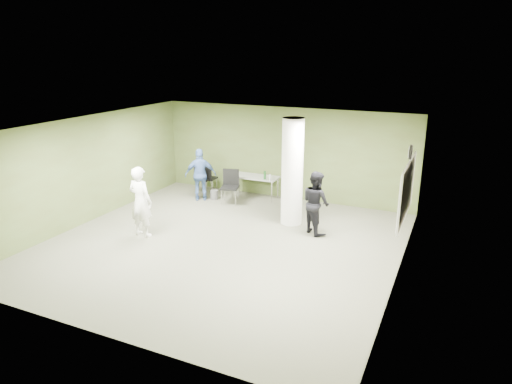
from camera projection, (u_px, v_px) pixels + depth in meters
The scene contains 17 objects.
floor at pixel (222, 244), 10.84m from camera, with size 8.00×8.00×0.00m, color #4B4A3B.
ceiling at pixel (220, 127), 10.00m from camera, with size 8.00×8.00×0.00m, color white.
wall_back at pixel (284, 153), 13.90m from camera, with size 8.00×0.02×2.80m, color #475025.
wall_left at pixel (88, 170), 12.00m from camera, with size 0.02×8.00×2.80m, color #475025.
wall_right_cream at pixel (402, 212), 8.84m from camera, with size 0.02×8.00×2.80m, color beige.
column at pixel (292, 172), 11.76m from camera, with size 0.56×0.56×2.80m, color silver.
whiteboard at pixel (406, 190), 9.89m from camera, with size 0.05×2.30×1.30m.
wall_clock at pixel (410, 152), 9.63m from camera, with size 0.06×0.32×0.32m.
folding_table at pixel (255, 178), 14.02m from camera, with size 1.49×0.67×0.95m.
wastebasket at pixel (214, 195), 14.07m from camera, with size 0.24×0.24×0.28m, color #4C4C4C.
chair_back_left at pixel (203, 177), 14.54m from camera, with size 0.49×0.49×0.94m.
chair_back_right at pixel (207, 176), 14.65m from camera, with size 0.47×0.47×0.91m.
chair_table_left at pixel (230, 184), 13.63m from camera, with size 0.63×0.63×1.01m.
chair_table_right at pixel (294, 197), 12.63m from camera, with size 0.54×0.54×0.90m.
woman_white at pixel (141, 202), 11.10m from camera, with size 0.64×0.42×1.76m, color white.
man_black at pixel (316, 203), 11.30m from camera, with size 0.77×0.60×1.59m, color black.
man_blue at pixel (201, 175), 13.80m from camera, with size 0.94×0.39×1.60m, color #3B5893.
Camera 1 is at (4.85, -8.75, 4.41)m, focal length 32.00 mm.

